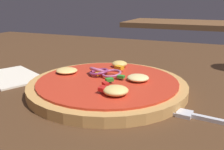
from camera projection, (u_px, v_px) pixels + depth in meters
The scene contains 5 objects.
dining_table at pixel (109, 98), 0.41m from camera, with size 1.48×1.05×0.03m.
pizza at pixel (107, 85), 0.39m from camera, with size 0.25×0.25×0.03m.
fork at pixel (221, 122), 0.29m from camera, with size 0.20×0.04×0.01m.
napkin at pixel (12, 76), 0.46m from camera, with size 0.15×0.13×0.00m.
background_table at pixel (180, 24), 1.70m from camera, with size 0.72×0.46×0.03m.
Camera 1 is at (0.15, -0.34, 0.17)m, focal length 39.38 mm.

